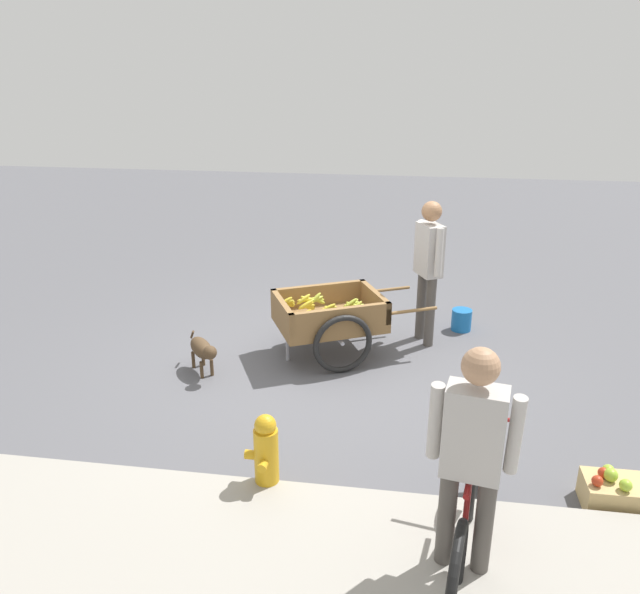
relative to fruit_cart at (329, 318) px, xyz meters
The scene contains 9 objects.
ground_plane 0.57m from the fruit_cart, 71.01° to the left, with size 24.00×24.00×0.00m, color #56565B.
fruit_cart is the anchor object (origin of this frame).
vendor_person 1.27m from the fruit_cart, 153.95° to the right, with size 0.33×0.55×1.64m.
bicycle 3.15m from the fruit_cart, 113.55° to the left, with size 0.49×1.64×0.85m.
cyclist_person 3.32m from the fruit_cart, 112.05° to the left, with size 0.51×0.26×1.59m.
dog 1.38m from the fruit_cart, 26.98° to the left, with size 0.45×0.56×0.40m.
fire_hydrant 2.42m from the fruit_cart, 86.65° to the left, with size 0.25×0.25×0.67m.
plastic_bucket 1.76m from the fruit_cart, 148.62° to the right, with size 0.24×0.24×0.26m, color #1966B2.
apple_crate 3.24m from the fruit_cart, 137.16° to the left, with size 0.44×0.32×0.32m.
Camera 1 is at (-0.93, 5.80, 3.02)m, focal length 34.95 mm.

